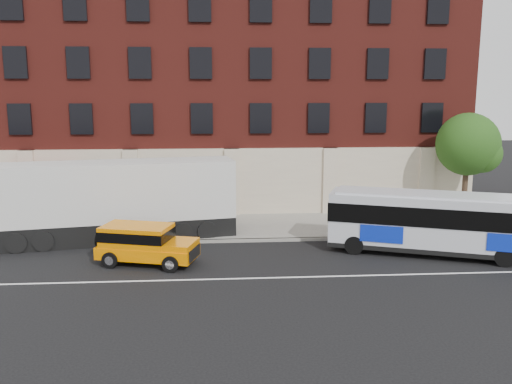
{
  "coord_description": "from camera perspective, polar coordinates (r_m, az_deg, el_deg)",
  "views": [
    {
      "loc": [
        -0.89,
        -20.88,
        7.64
      ],
      "look_at": [
        1.01,
        5.5,
        2.67
      ],
      "focal_mm": 38.4,
      "sensor_mm": 36.0,
      "label": 1
    }
  ],
  "objects": [
    {
      "name": "ground",
      "position": [
        22.25,
        -1.6,
        -9.45
      ],
      "size": [
        120.0,
        120.0,
        0.0
      ],
      "primitive_type": "plane",
      "color": "black",
      "rests_on": "ground"
    },
    {
      "name": "sign_pole",
      "position": [
        28.75,
        -19.38,
        -2.41
      ],
      "size": [
        0.3,
        0.2,
        2.5
      ],
      "color": "slate",
      "rests_on": "ground"
    },
    {
      "name": "yellow_suv",
      "position": [
        24.82,
        -11.68,
        -5.11
      ],
      "size": [
        4.69,
        2.9,
        1.74
      ],
      "color": "#FF8500",
      "rests_on": "ground"
    },
    {
      "name": "kerb",
      "position": [
        27.94,
        -2.15,
        -5.08
      ],
      "size": [
        60.0,
        0.25,
        0.15
      ],
      "primitive_type": "cube",
      "color": "gray",
      "rests_on": "ground"
    },
    {
      "name": "building",
      "position": [
        37.82,
        -2.83,
        10.53
      ],
      "size": [
        30.0,
        12.1,
        15.0
      ],
      "color": "maroon",
      "rests_on": "sidewalk"
    },
    {
      "name": "city_bus",
      "position": [
        26.81,
        19.19,
        -2.96
      ],
      "size": [
        10.78,
        5.89,
        2.92
      ],
      "color": "silver",
      "rests_on": "ground"
    },
    {
      "name": "sidewalk",
      "position": [
        30.84,
        -2.34,
        -3.58
      ],
      "size": [
        60.0,
        6.0,
        0.15
      ],
      "primitive_type": "cube",
      "color": "gray",
      "rests_on": "ground"
    },
    {
      "name": "lane_line",
      "position": [
        22.72,
        -1.65,
        -9.0
      ],
      "size": [
        60.0,
        0.12,
        0.01
      ],
      "primitive_type": "cube",
      "color": "white",
      "rests_on": "ground"
    },
    {
      "name": "shipping_container",
      "position": [
        28.74,
        -14.57,
        -1.02
      ],
      "size": [
        12.42,
        4.55,
        4.06
      ],
      "color": "black",
      "rests_on": "ground"
    },
    {
      "name": "street_tree",
      "position": [
        33.78,
        21.26,
        4.42
      ],
      "size": [
        3.6,
        3.6,
        6.2
      ],
      "color": "#36271B",
      "rests_on": "sidewalk"
    }
  ]
}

